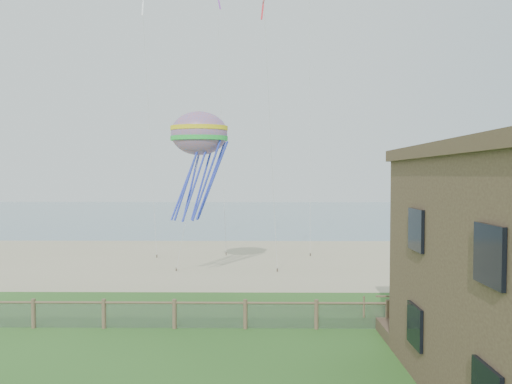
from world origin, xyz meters
The scene contains 5 objects.
sand_beach centered at (0.00, 22.00, 0.00)m, with size 72.00×20.00×0.02m, color tan.
ocean centered at (0.00, 66.00, 0.00)m, with size 160.00×68.00×0.02m, color slate.
chainlink_fence centered at (0.00, 6.00, 0.55)m, with size 36.20×0.20×1.25m, color brown, non-canonical shape.
picnic_table centered at (6.67, 0.65, 0.39)m, with size 1.85×1.40×0.78m, color brown, non-canonical shape.
octopus_kite centered at (-3.09, 14.65, 7.20)m, with size 3.50×2.47×7.20m, color #FF5E28, non-canonical shape.
Camera 1 is at (0.64, -13.05, 6.46)m, focal length 32.00 mm.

